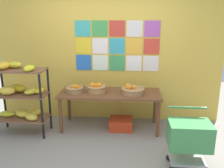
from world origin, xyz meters
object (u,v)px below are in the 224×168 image
(fruit_basket_back_right, at_px, (132,90))
(produce_crate_under_table, at_px, (121,124))
(display_table, at_px, (110,96))
(fruit_basket_centre, at_px, (75,89))
(shopping_cart, at_px, (189,137))
(banana_shelf_unit, at_px, (21,94))
(fruit_basket_right, at_px, (97,88))

(fruit_basket_back_right, distance_m, produce_crate_under_table, 0.67)
(display_table, distance_m, fruit_basket_centre, 0.63)
(fruit_basket_back_right, bearing_deg, shopping_cart, -55.10)
(banana_shelf_unit, distance_m, fruit_basket_right, 1.26)
(banana_shelf_unit, xyz_separation_m, produce_crate_under_table, (1.66, 0.28, -0.60))
(fruit_basket_centre, distance_m, shopping_cart, 2.07)
(banana_shelf_unit, height_order, produce_crate_under_table, banana_shelf_unit)
(produce_crate_under_table, bearing_deg, fruit_basket_right, 176.54)
(fruit_basket_centre, bearing_deg, fruit_basket_back_right, -0.71)
(display_table, height_order, fruit_basket_back_right, fruit_basket_back_right)
(fruit_basket_right, height_order, fruit_basket_centre, fruit_basket_right)
(display_table, height_order, fruit_basket_right, fruit_basket_right)
(display_table, bearing_deg, fruit_basket_centre, -176.30)
(banana_shelf_unit, bearing_deg, fruit_basket_back_right, 8.25)
(fruit_basket_right, distance_m, shopping_cart, 1.78)
(fruit_basket_centre, bearing_deg, fruit_basket_right, 3.66)
(fruit_basket_back_right, distance_m, shopping_cart, 1.33)
(produce_crate_under_table, relative_size, shopping_cart, 0.52)
(fruit_basket_back_right, height_order, shopping_cart, fruit_basket_back_right)
(banana_shelf_unit, bearing_deg, display_table, 12.36)
(fruit_basket_centre, height_order, fruit_basket_back_right, fruit_basket_back_right)
(fruit_basket_right, xyz_separation_m, fruit_basket_back_right, (0.62, -0.04, -0.01))
(fruit_basket_back_right, relative_size, shopping_cart, 0.51)
(banana_shelf_unit, height_order, fruit_basket_right, banana_shelf_unit)
(shopping_cart, bearing_deg, produce_crate_under_table, 119.69)
(fruit_basket_centre, xyz_separation_m, shopping_cart, (1.74, -1.08, -0.29))
(fruit_basket_right, relative_size, shopping_cart, 0.44)
(display_table, xyz_separation_m, fruit_basket_right, (-0.23, -0.02, 0.15))
(produce_crate_under_table, bearing_deg, fruit_basket_back_right, -3.19)
(fruit_basket_right, bearing_deg, fruit_basket_back_right, -3.38)
(banana_shelf_unit, relative_size, display_table, 0.71)
(display_table, xyz_separation_m, shopping_cart, (1.13, -1.12, -0.15))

